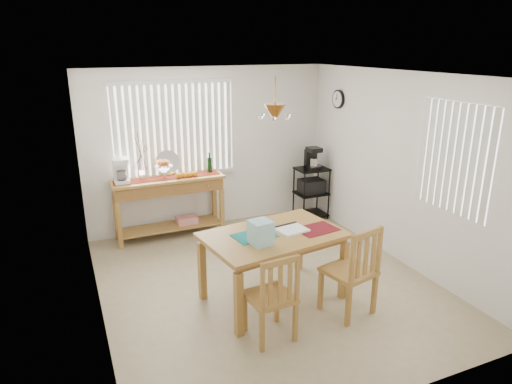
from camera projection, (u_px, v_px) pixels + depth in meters
name	position (u px, v px, depth m)	size (l,w,h in m)	color
ground	(266.00, 283.00, 5.86)	(4.00, 4.50, 0.01)	tan
room_shell	(267.00, 154.00, 5.35)	(4.20, 4.70, 2.70)	white
sideboard	(169.00, 193.00, 7.09)	(1.71, 0.48, 0.96)	#AF7F3B
sideboard_items	(150.00, 170.00, 6.88)	(1.62, 0.41, 0.74)	maroon
wire_cart	(311.00, 188.00, 7.91)	(0.53, 0.42, 0.90)	black
cart_items	(312.00, 158.00, 7.76)	(0.21, 0.25, 0.37)	black
dining_table	(273.00, 241.00, 5.28)	(1.70, 1.22, 0.84)	#AF7F3B
table_items	(269.00, 232.00, 5.04)	(1.27, 0.56, 0.27)	#14716F
chair_left	(272.00, 297.00, 4.61)	(0.48, 0.48, 0.98)	#AF7F3B
chair_right	(352.00, 271.00, 5.04)	(0.59, 0.59, 1.07)	#AF7F3B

